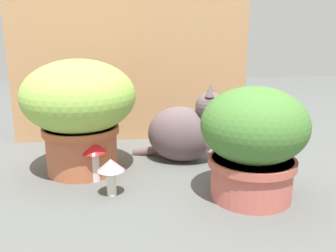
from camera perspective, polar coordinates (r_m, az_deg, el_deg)
ground_plane at (r=1.27m, az=-5.30°, el=-8.38°), size 6.00×6.00×0.00m
cardboard_backdrop at (r=1.69m, az=-5.70°, el=10.47°), size 1.09×0.03×0.76m
grass_planter at (r=1.32m, az=-13.65°, el=2.75°), size 0.40×0.40×0.41m
leafy_planter at (r=1.11m, az=13.47°, el=-2.10°), size 0.32×0.32×0.34m
cat at (r=1.41m, az=2.82°, el=-0.84°), size 0.37×0.24×0.32m
mushroom_ornament_pink at (r=1.14m, az=-8.84°, el=-6.64°), size 0.09×0.09×0.12m
mushroom_ornament_red at (r=1.25m, az=-11.53°, el=-3.98°), size 0.09×0.09×0.15m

